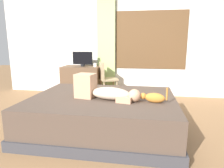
# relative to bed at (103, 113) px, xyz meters

# --- Properties ---
(ground_plane) EXTENTS (16.00, 16.00, 0.00)m
(ground_plane) POSITION_rel_bed_xyz_m (0.12, 0.01, -0.26)
(ground_plane) COLOR olive
(back_wall_with_window) EXTENTS (6.40, 0.14, 2.90)m
(back_wall_with_window) POSITION_rel_bed_xyz_m (0.14, 2.25, 1.19)
(back_wall_with_window) COLOR silver
(back_wall_with_window) RESTS_ON ground
(bed) EXTENTS (2.13, 1.68, 0.52)m
(bed) POSITION_rel_bed_xyz_m (0.00, 0.00, 0.00)
(bed) COLOR #38383D
(bed) RESTS_ON ground
(person_lying) EXTENTS (0.94, 0.40, 0.34)m
(person_lying) POSITION_rel_bed_xyz_m (0.04, -0.12, 0.38)
(person_lying) COLOR #CCB299
(person_lying) RESTS_ON bed
(cat) EXTENTS (0.35, 0.16, 0.21)m
(cat) POSITION_rel_bed_xyz_m (0.72, -0.19, 0.33)
(cat) COLOR #C67A2D
(cat) RESTS_ON bed
(desk) EXTENTS (0.90, 0.56, 0.74)m
(desk) POSITION_rel_bed_xyz_m (-0.92, 1.85, 0.11)
(desk) COLOR brown
(desk) RESTS_ON ground
(tv_monitor) EXTENTS (0.48, 0.10, 0.35)m
(tv_monitor) POSITION_rel_bed_xyz_m (-0.89, 1.85, 0.67)
(tv_monitor) COLOR black
(tv_monitor) RESTS_ON desk
(cup) EXTENTS (0.08, 0.08, 0.08)m
(cup) POSITION_rel_bed_xyz_m (-0.56, 1.79, 0.52)
(cup) COLOR white
(cup) RESTS_ON desk
(chair_by_desk) EXTENTS (0.50, 0.50, 0.86)m
(chair_by_desk) POSITION_rel_bed_xyz_m (-0.29, 1.72, 0.25)
(chair_by_desk) COLOR tan
(chair_by_desk) RESTS_ON ground
(curtain_left) EXTENTS (0.44, 0.06, 2.45)m
(curtain_left) POSITION_rel_bed_xyz_m (-0.36, 2.13, 0.97)
(curtain_left) COLOR #ADCC75
(curtain_left) RESTS_ON ground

